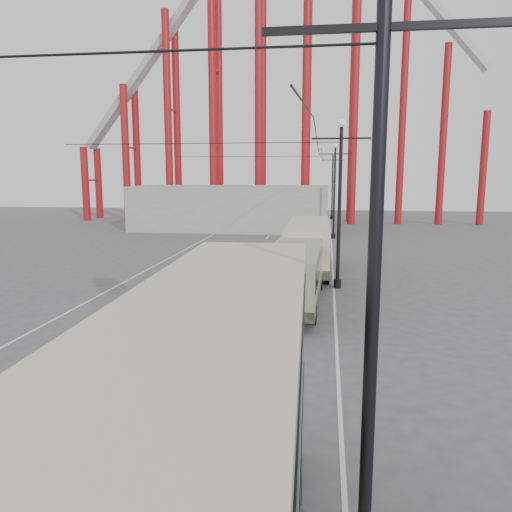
% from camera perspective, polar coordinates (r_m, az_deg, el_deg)
% --- Properties ---
extents(ground, '(160.00, 160.00, 0.00)m').
position_cam_1_polar(ground, '(12.91, -16.64, -20.83)').
color(ground, '#4C4B4E').
rests_on(ground, ground).
extents(road_markings, '(12.52, 120.00, 0.01)m').
position_cam_1_polar(road_markings, '(30.99, -2.84, -2.55)').
color(road_markings, silver).
rests_on(road_markings, ground).
extents(lamp_post_near, '(3.20, 0.44, 10.80)m').
position_cam_1_polar(lamp_post_near, '(7.24, 14.25, 20.65)').
color(lamp_post_near, black).
rests_on(lamp_post_near, ground).
extents(lamp_post_mid, '(3.20, 0.44, 9.32)m').
position_cam_1_polar(lamp_post_mid, '(28.12, 9.51, 5.73)').
color(lamp_post_mid, black).
rests_on(lamp_post_mid, ground).
extents(lamp_post_far, '(3.20, 0.44, 9.32)m').
position_cam_1_polar(lamp_post_far, '(50.09, 8.94, 7.30)').
color(lamp_post_far, black).
rests_on(lamp_post_far, ground).
extents(lamp_post_distant, '(3.20, 0.44, 9.32)m').
position_cam_1_polar(lamp_post_distant, '(72.08, 8.72, 7.92)').
color(lamp_post_distant, black).
rests_on(lamp_post_distant, ground).
extents(roller_coaster, '(52.95, 5.00, 55.48)m').
position_cam_1_polar(roller_coaster, '(69.35, 1.88, 23.17)').
color(roller_coaster, maroon).
rests_on(roller_coaster, ground).
extents(fairground_shed, '(22.00, 10.00, 5.00)m').
position_cam_1_polar(fairground_shed, '(58.23, -2.74, 5.54)').
color(fairground_shed, gray).
rests_on(fairground_shed, ground).
extents(double_decker_bus, '(2.61, 9.17, 4.89)m').
position_cam_1_polar(double_decker_bus, '(7.53, -4.19, -19.88)').
color(double_decker_bus, '#3A4525').
rests_on(double_decker_bus, ground).
extents(single_decker_green, '(2.64, 10.43, 2.93)m').
position_cam_1_polar(single_decker_green, '(24.87, 4.60, -1.66)').
color(single_decker_green, gray).
rests_on(single_decker_green, ground).
extents(single_decker_cream, '(2.79, 10.53, 3.27)m').
position_cam_1_polar(single_decker_cream, '(32.79, 6.02, 1.33)').
color(single_decker_cream, beige).
rests_on(single_decker_cream, ground).
extents(pedestrian, '(0.74, 0.71, 1.71)m').
position_cam_1_polar(pedestrian, '(20.75, -4.27, -6.17)').
color(pedestrian, '#222227').
rests_on(pedestrian, ground).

